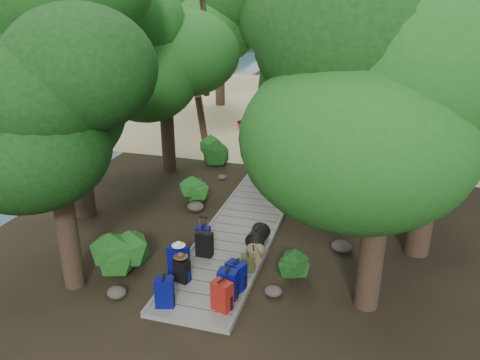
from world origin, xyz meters
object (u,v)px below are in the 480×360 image
(backpack_left_b, at_px, (182,269))
(kayak, at_px, (242,123))
(backpack_right_d, at_px, (248,262))
(sun_lounger, at_px, (361,132))
(suitcase_on_boardwalk, at_px, (204,244))
(backpack_left_c, at_px, (179,259))
(duffel_right_black, at_px, (258,236))
(lone_suitcase_on_sand, at_px, (302,140))
(backpack_right_b, at_px, (228,283))
(backpack_left_a, at_px, (164,291))
(backpack_right_c, at_px, (236,274))
(backpack_right_a, at_px, (222,294))
(backpack_left_d, at_px, (203,234))
(duffel_right_khaki, at_px, (253,255))

(backpack_left_b, distance_m, kayak, 14.41)
(backpack_right_d, height_order, sun_lounger, backpack_right_d)
(suitcase_on_boardwalk, xyz_separation_m, sun_lounger, (3.35, 12.56, -0.14))
(backpack_left_c, xyz_separation_m, sun_lounger, (3.65, 13.55, -0.23))
(duffel_right_black, xyz_separation_m, lone_suitcase_on_sand, (-0.31, 9.37, -0.04))
(suitcase_on_boardwalk, bearing_deg, kayak, 105.41)
(backpack_right_b, height_order, sun_lounger, backpack_right_b)
(backpack_left_a, distance_m, lone_suitcase_on_sand, 12.61)
(backpack_right_c, bearing_deg, lone_suitcase_on_sand, 109.68)
(backpack_left_c, height_order, kayak, backpack_left_c)
(backpack_right_a, relative_size, lone_suitcase_on_sand, 1.27)
(lone_suitcase_on_sand, bearing_deg, backpack_right_d, -69.05)
(backpack_left_a, relative_size, backpack_right_a, 1.01)
(backpack_left_a, bearing_deg, backpack_right_d, 35.32)
(suitcase_on_boardwalk, distance_m, sun_lounger, 13.00)
(backpack_right_a, relative_size, backpack_right_c, 1.01)
(backpack_right_c, distance_m, sun_lounger, 13.88)
(backpack_left_a, height_order, backpack_right_a, backpack_left_a)
(backpack_right_c, height_order, kayak, backpack_right_c)
(backpack_right_a, bearing_deg, backpack_right_c, 105.83)
(backpack_left_c, distance_m, suitcase_on_boardwalk, 1.04)
(suitcase_on_boardwalk, bearing_deg, backpack_right_b, -50.41)
(backpack_left_a, bearing_deg, backpack_left_d, 75.82)
(backpack_right_d, bearing_deg, sun_lounger, 61.79)
(duffel_right_khaki, xyz_separation_m, kayak, (-3.99, 12.82, -0.10))
(backpack_left_b, bearing_deg, backpack_right_a, -16.59)
(suitcase_on_boardwalk, height_order, kayak, suitcase_on_boardwalk)
(lone_suitcase_on_sand, bearing_deg, backpack_right_c, -69.59)
(kayak, height_order, sun_lounger, sun_lounger)
(duffel_right_khaki, bearing_deg, backpack_left_d, 142.89)
(backpack_left_d, height_order, backpack_right_b, backpack_right_b)
(backpack_right_a, height_order, backpack_right_c, backpack_right_a)
(backpack_left_d, relative_size, kayak, 0.15)
(backpack_right_b, xyz_separation_m, sun_lounger, (2.23, 14.11, -0.20))
(backpack_left_d, bearing_deg, backpack_right_b, -56.89)
(backpack_right_a, bearing_deg, backpack_right_b, 110.73)
(backpack_right_d, bearing_deg, duffel_right_black, 74.81)
(backpack_left_d, height_order, lone_suitcase_on_sand, backpack_left_d)
(backpack_right_b, xyz_separation_m, duffel_right_khaki, (0.15, 1.66, -0.21))
(duffel_right_khaki, relative_size, kayak, 0.15)
(backpack_right_b, bearing_deg, duffel_right_khaki, 84.41)
(backpack_left_a, distance_m, backpack_right_c, 1.68)
(backpack_left_c, relative_size, suitcase_on_boardwalk, 1.26)
(backpack_left_d, xyz_separation_m, sun_lounger, (3.62, 11.94, -0.08))
(backpack_left_b, xyz_separation_m, backpack_right_c, (1.30, 0.09, 0.05))
(backpack_right_b, relative_size, duffel_right_black, 1.03)
(backpack_left_a, distance_m, backpack_left_c, 1.24)
(sun_lounger, bearing_deg, backpack_right_a, -109.39)
(backpack_left_a, bearing_deg, backpack_left_c, 81.43)
(backpack_left_c, bearing_deg, suitcase_on_boardwalk, 85.12)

